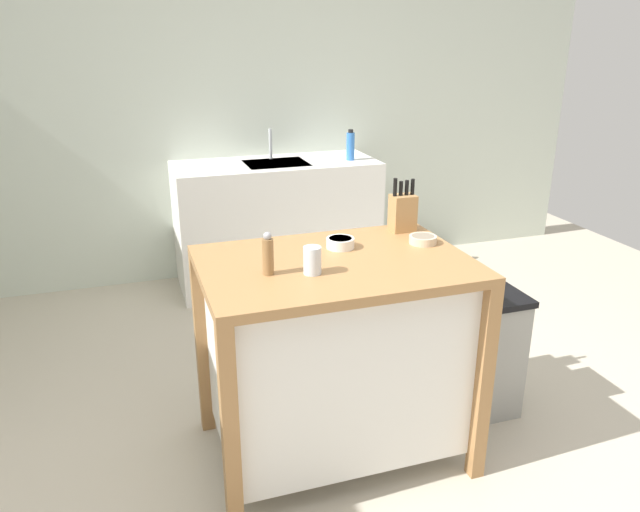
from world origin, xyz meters
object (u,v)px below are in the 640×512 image
at_px(pepper_grinder, 268,255).
at_px(sink_faucet, 270,144).
at_px(trash_bin, 482,354).
at_px(bowl_ceramic_small, 423,239).
at_px(bottle_dish_soap, 350,146).
at_px(kitchen_island, 335,349).
at_px(knife_block, 403,212).
at_px(bowl_stoneware_deep, 339,243).
at_px(drinking_cup, 312,260).

height_order(pepper_grinder, sink_faucet, sink_faucet).
distance_m(trash_bin, sink_faucet, 2.29).
xyz_separation_m(bowl_ceramic_small, pepper_grinder, (-0.73, -0.14, 0.06)).
relative_size(sink_faucet, bottle_dish_soap, 0.99).
bearing_deg(trash_bin, kitchen_island, -175.48).
bearing_deg(trash_bin, pepper_grinder, -173.59).
distance_m(kitchen_island, bowl_ceramic_small, 0.62).
bearing_deg(bottle_dish_soap, kitchen_island, -112.59).
distance_m(kitchen_island, knife_block, 0.72).
bearing_deg(bowl_stoneware_deep, sink_faucet, 84.26).
distance_m(bowl_stoneware_deep, pepper_grinder, 0.42).
relative_size(bowl_ceramic_small, sink_faucet, 0.55).
height_order(bowl_ceramic_small, pepper_grinder, pepper_grinder).
relative_size(bowl_ceramic_small, trash_bin, 0.19).
height_order(bowl_ceramic_small, drinking_cup, drinking_cup).
bearing_deg(kitchen_island, bowl_stoneware_deep, 64.33).
distance_m(bowl_ceramic_small, sink_faucet, 2.11).
bearing_deg(kitchen_island, trash_bin, 4.52).
xyz_separation_m(sink_faucet, bottle_dish_soap, (0.54, -0.23, -0.01)).
xyz_separation_m(pepper_grinder, bottle_dish_soap, (1.11, 2.01, 0.02)).
relative_size(knife_block, drinking_cup, 2.33).
relative_size(trash_bin, sink_faucet, 2.86).
relative_size(bowl_ceramic_small, bottle_dish_soap, 0.55).
bearing_deg(sink_faucet, bottle_dish_soap, -22.90).
relative_size(kitchen_island, drinking_cup, 10.16).
distance_m(bowl_stoneware_deep, sink_faucet, 2.05).
bearing_deg(bowl_stoneware_deep, drinking_cup, -129.01).
relative_size(knife_block, trash_bin, 0.40).
bearing_deg(pepper_grinder, bowl_ceramic_small, 11.00).
bearing_deg(bowl_stoneware_deep, knife_block, 20.89).
distance_m(sink_faucet, bottle_dish_soap, 0.59).
bearing_deg(bowl_stoneware_deep, kitchen_island, -115.67).
relative_size(kitchen_island, sink_faucet, 5.00).
bearing_deg(sink_faucet, knife_block, -85.28).
xyz_separation_m(knife_block, sink_faucet, (-0.16, 1.90, 0.01)).
distance_m(bowl_ceramic_small, bottle_dish_soap, 1.91).
distance_m(drinking_cup, pepper_grinder, 0.17).
bearing_deg(trash_bin, bowl_ceramic_small, 176.67).
height_order(kitchen_island, bowl_stoneware_deep, bowl_stoneware_deep).
height_order(kitchen_island, trash_bin, kitchen_island).
bearing_deg(drinking_cup, bottle_dish_soap, 65.35).
bearing_deg(trash_bin, knife_block, 148.92).
bearing_deg(bowl_ceramic_small, sink_faucet, 94.48).
distance_m(bowl_stoneware_deep, drinking_cup, 0.32).
bearing_deg(pepper_grinder, bottle_dish_soap, 61.19).
distance_m(kitchen_island, bottle_dish_soap, 2.17).
relative_size(trash_bin, bottle_dish_soap, 2.84).
height_order(drinking_cup, bottle_dish_soap, bottle_dish_soap).
bearing_deg(bottle_dish_soap, trash_bin, -90.68).
bearing_deg(knife_block, bowl_ceramic_small, -87.82).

